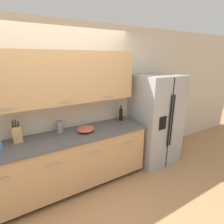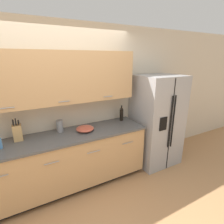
{
  "view_description": "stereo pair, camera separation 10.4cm",
  "coord_description": "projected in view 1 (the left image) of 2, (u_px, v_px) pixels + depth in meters",
  "views": [
    {
      "loc": [
        -0.65,
        -1.59,
        2.05
      ],
      "look_at": [
        0.78,
        0.84,
        1.18
      ],
      "focal_mm": 28.0,
      "sensor_mm": 36.0,
      "label": 1
    },
    {
      "loc": [
        -0.56,
        -1.64,
        2.05
      ],
      "look_at": [
        0.78,
        0.84,
        1.18
      ],
      "focal_mm": 28.0,
      "sensor_mm": 36.0,
      "label": 2
    }
  ],
  "objects": [
    {
      "name": "wall_back",
      "position": [
        60.0,
        98.0,
        2.73
      ],
      "size": [
        10.0,
        0.39,
        2.6
      ],
      "color": "beige",
      "rests_on": "ground_plane"
    },
    {
      "name": "counter_unit",
      "position": [
        69.0,
        162.0,
        2.79
      ],
      "size": [
        2.54,
        0.64,
        0.93
      ],
      "color": "black",
      "rests_on": "ground_plane"
    },
    {
      "name": "refrigerator",
      "position": [
        155.0,
        120.0,
        3.46
      ],
      "size": [
        0.84,
        0.77,
        1.75
      ],
      "color": "#9E9EA0",
      "rests_on": "ground_plane"
    },
    {
      "name": "knife_block",
      "position": [
        17.0,
        134.0,
        2.41
      ],
      "size": [
        0.12,
        0.11,
        0.33
      ],
      "color": "tan",
      "rests_on": "counter_unit"
    },
    {
      "name": "wine_bottle",
      "position": [
        121.0,
        114.0,
        3.26
      ],
      "size": [
        0.07,
        0.07,
        0.29
      ],
      "color": "black",
      "rests_on": "counter_unit"
    },
    {
      "name": "soap_dispenser",
      "position": [
        0.0,
        145.0,
        2.2
      ],
      "size": [
        0.05,
        0.05,
        0.18
      ],
      "color": "#4C7FB2",
      "rests_on": "counter_unit"
    },
    {
      "name": "steel_canister",
      "position": [
        60.0,
        127.0,
        2.73
      ],
      "size": [
        0.11,
        0.11,
        0.21
      ],
      "color": "gray",
      "rests_on": "counter_unit"
    },
    {
      "name": "mixing_bowl",
      "position": [
        85.0,
        129.0,
        2.79
      ],
      "size": [
        0.28,
        0.28,
        0.08
      ],
      "color": "#B24C38",
      "rests_on": "counter_unit"
    }
  ]
}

